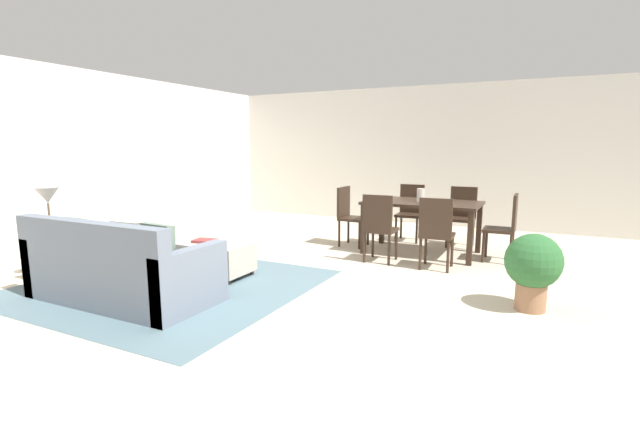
# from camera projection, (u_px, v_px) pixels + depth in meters

# --- Properties ---
(ground_plane) EXTENTS (10.80, 10.80, 0.00)m
(ground_plane) POSITION_uv_depth(u_px,v_px,m) (327.00, 297.00, 4.73)
(ground_plane) COLOR beige
(wall_back) EXTENTS (9.00, 0.12, 2.70)m
(wall_back) POSITION_uv_depth(u_px,v_px,m) (439.00, 156.00, 8.90)
(wall_back) COLOR silver
(wall_back) RESTS_ON ground_plane
(wall_left) EXTENTS (0.12, 11.00, 2.70)m
(wall_left) POSITION_uv_depth(u_px,v_px,m) (76.00, 159.00, 6.94)
(wall_left) COLOR silver
(wall_left) RESTS_ON ground_plane
(area_rug) EXTENTS (3.00, 2.80, 0.01)m
(area_rug) POSITION_uv_depth(u_px,v_px,m) (170.00, 285.00, 5.13)
(area_rug) COLOR slate
(area_rug) RESTS_ON ground_plane
(couch) EXTENTS (1.93, 0.90, 0.86)m
(couch) POSITION_uv_depth(u_px,v_px,m) (120.00, 271.00, 4.58)
(couch) COLOR slate
(couch) RESTS_ON ground_plane
(ottoman_table) EXTENTS (1.14, 0.54, 0.40)m
(ottoman_table) POSITION_uv_depth(u_px,v_px,m) (205.00, 256.00, 5.54)
(ottoman_table) COLOR #B7AD9E
(ottoman_table) RESTS_ON ground_plane
(side_table) EXTENTS (0.40, 0.40, 0.56)m
(side_table) POSITION_uv_depth(u_px,v_px,m) (52.00, 243.00, 5.24)
(side_table) COLOR olive
(side_table) RESTS_ON ground_plane
(table_lamp) EXTENTS (0.26, 0.26, 0.53)m
(table_lamp) POSITION_uv_depth(u_px,v_px,m) (47.00, 197.00, 5.15)
(table_lamp) COLOR brown
(table_lamp) RESTS_ON side_table
(dining_table) EXTENTS (1.60, 0.93, 0.76)m
(dining_table) POSITION_uv_depth(u_px,v_px,m) (422.00, 208.00, 6.56)
(dining_table) COLOR #332319
(dining_table) RESTS_ON ground_plane
(dining_chair_near_left) EXTENTS (0.41, 0.41, 0.92)m
(dining_chair_near_left) POSITION_uv_depth(u_px,v_px,m) (379.00, 224.00, 6.05)
(dining_chair_near_left) COLOR #332319
(dining_chair_near_left) RESTS_ON ground_plane
(dining_chair_near_right) EXTENTS (0.42, 0.42, 0.92)m
(dining_chair_near_right) POSITION_uv_depth(u_px,v_px,m) (436.00, 229.00, 5.68)
(dining_chair_near_right) COLOR #332319
(dining_chair_near_right) RESTS_ON ground_plane
(dining_chair_far_left) EXTENTS (0.42, 0.42, 0.92)m
(dining_chair_far_left) POSITION_uv_depth(u_px,v_px,m) (410.00, 209.00, 7.51)
(dining_chair_far_left) COLOR #332319
(dining_chair_far_left) RESTS_ON ground_plane
(dining_chair_far_right) EXTENTS (0.40, 0.40, 0.92)m
(dining_chair_far_right) POSITION_uv_depth(u_px,v_px,m) (462.00, 213.00, 7.09)
(dining_chair_far_right) COLOR #332319
(dining_chair_far_right) RESTS_ON ground_plane
(dining_chair_head_east) EXTENTS (0.40, 0.40, 0.92)m
(dining_chair_head_east) POSITION_uv_depth(u_px,v_px,m) (506.00, 224.00, 6.09)
(dining_chair_head_east) COLOR #332319
(dining_chair_head_east) RESTS_ON ground_plane
(dining_chair_head_west) EXTENTS (0.41, 0.41, 0.92)m
(dining_chair_head_west) POSITION_uv_depth(u_px,v_px,m) (349.00, 213.00, 7.11)
(dining_chair_head_west) COLOR #332319
(dining_chair_head_west) RESTS_ON ground_plane
(vase_centerpiece) EXTENTS (0.11, 0.11, 0.19)m
(vase_centerpiece) POSITION_uv_depth(u_px,v_px,m) (421.00, 195.00, 6.49)
(vase_centerpiece) COLOR silver
(vase_centerpiece) RESTS_ON dining_table
(book_on_ottoman) EXTENTS (0.29, 0.24, 0.03)m
(book_on_ottoman) POSITION_uv_depth(u_px,v_px,m) (205.00, 241.00, 5.49)
(book_on_ottoman) COLOR maroon
(book_on_ottoman) RESTS_ON ottoman_table
(potted_plant) EXTENTS (0.52, 0.52, 0.74)m
(potted_plant) POSITION_uv_depth(u_px,v_px,m) (533.00, 266.00, 4.29)
(potted_plant) COLOR #996B4C
(potted_plant) RESTS_ON ground_plane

